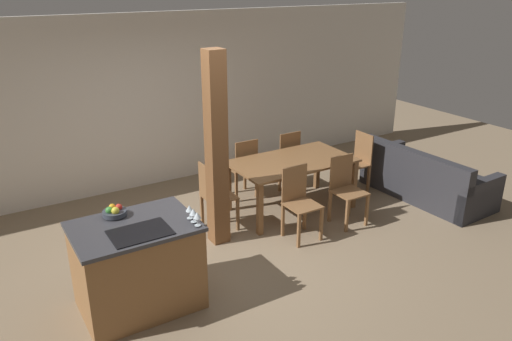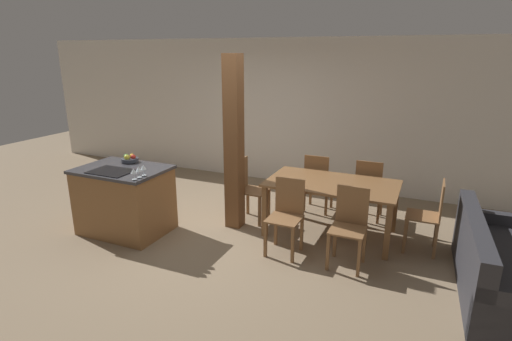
{
  "view_description": "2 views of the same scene",
  "coord_description": "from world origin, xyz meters",
  "px_view_note": "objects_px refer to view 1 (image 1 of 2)",
  "views": [
    {
      "loc": [
        -2.38,
        -4.69,
        3.19
      ],
      "look_at": [
        0.6,
        0.2,
        0.95
      ],
      "focal_mm": 35.0,
      "sensor_mm": 36.0,
      "label": 1
    },
    {
      "loc": [
        2.65,
        -4.39,
        2.45
      ],
      "look_at": [
        0.6,
        0.2,
        0.95
      ],
      "focal_mm": 28.0,
      "sensor_mm": 36.0,
      "label": 2
    }
  ],
  "objects_px": {
    "fruit_bowl": "(114,212)",
    "couch": "(425,180)",
    "dining_chair_near_left": "(299,201)",
    "dining_chair_foot_end": "(357,161)",
    "wine_glass_far": "(189,209)",
    "kitchen_island": "(138,266)",
    "dining_chair_far_right": "(286,158)",
    "dining_chair_near_right": "(346,188)",
    "dining_chair_far_left": "(243,167)",
    "wine_glass_near": "(197,216)",
    "dining_table": "(292,167)",
    "wine_glass_middle": "(193,212)",
    "timber_post": "(216,151)",
    "dining_chair_head_end": "(214,196)"
  },
  "relations": [
    {
      "from": "fruit_bowl",
      "to": "couch",
      "type": "bearing_deg",
      "value": 0.94
    },
    {
      "from": "dining_chair_near_left",
      "to": "dining_chair_foot_end",
      "type": "height_order",
      "value": "same"
    },
    {
      "from": "wine_glass_far",
      "to": "couch",
      "type": "relative_size",
      "value": 0.07
    },
    {
      "from": "kitchen_island",
      "to": "dining_chair_far_right",
      "type": "distance_m",
      "value": 3.54
    },
    {
      "from": "dining_chair_near_right",
      "to": "dining_chair_far_left",
      "type": "bearing_deg",
      "value": 118.45
    },
    {
      "from": "dining_chair_near_left",
      "to": "dining_chair_far_left",
      "type": "xyz_separation_m",
      "value": [
        0.0,
        1.44,
        0.0
      ]
    },
    {
      "from": "wine_glass_near",
      "to": "dining_chair_far_left",
      "type": "distance_m",
      "value": 2.82
    },
    {
      "from": "wine_glass_near",
      "to": "dining_table",
      "type": "xyz_separation_m",
      "value": [
        2.13,
        1.43,
        -0.39
      ]
    },
    {
      "from": "dining_chair_far_right",
      "to": "wine_glass_far",
      "type": "bearing_deg",
      "value": 37.98
    },
    {
      "from": "dining_chair_far_right",
      "to": "dining_chair_near_left",
      "type": "bearing_deg",
      "value": 61.55
    },
    {
      "from": "dining_chair_far_left",
      "to": "fruit_bowl",
      "type": "bearing_deg",
      "value": 32.7
    },
    {
      "from": "dining_chair_far_left",
      "to": "kitchen_island",
      "type": "bearing_deg",
      "value": 38.47
    },
    {
      "from": "wine_glass_middle",
      "to": "dining_chair_far_left",
      "type": "distance_m",
      "value": 2.75
    },
    {
      "from": "dining_chair_near_left",
      "to": "timber_post",
      "type": "bearing_deg",
      "value": 155.25
    },
    {
      "from": "wine_glass_far",
      "to": "dining_chair_near_left",
      "type": "xyz_separation_m",
      "value": [
        1.74,
        0.53,
        -0.55
      ]
    },
    {
      "from": "wine_glass_middle",
      "to": "wine_glass_far",
      "type": "xyz_separation_m",
      "value": [
        0.0,
        0.09,
        0.0
      ]
    },
    {
      "from": "dining_chair_far_left",
      "to": "dining_chair_foot_end",
      "type": "relative_size",
      "value": 1.0
    },
    {
      "from": "dining_chair_near_right",
      "to": "dining_chair_head_end",
      "type": "height_order",
      "value": "same"
    },
    {
      "from": "wine_glass_near",
      "to": "wine_glass_middle",
      "type": "bearing_deg",
      "value": 90.0
    },
    {
      "from": "dining_table",
      "to": "dining_chair_far_right",
      "type": "distance_m",
      "value": 0.84
    },
    {
      "from": "dining_chair_far_right",
      "to": "wine_glass_near",
      "type": "bearing_deg",
      "value": 40.45
    },
    {
      "from": "fruit_bowl",
      "to": "dining_chair_near_right",
      "type": "bearing_deg",
      "value": 1.32
    },
    {
      "from": "dining_chair_near_right",
      "to": "dining_chair_head_end",
      "type": "bearing_deg",
      "value": 156.16
    },
    {
      "from": "couch",
      "to": "dining_chair_near_left",
      "type": "bearing_deg",
      "value": 87.87
    },
    {
      "from": "timber_post",
      "to": "dining_chair_foot_end",
      "type": "bearing_deg",
      "value": 6.36
    },
    {
      "from": "wine_glass_near",
      "to": "dining_chair_head_end",
      "type": "height_order",
      "value": "wine_glass_near"
    },
    {
      "from": "fruit_bowl",
      "to": "kitchen_island",
      "type": "bearing_deg",
      "value": -70.62
    },
    {
      "from": "dining_chair_far_right",
      "to": "kitchen_island",
      "type": "bearing_deg",
      "value": 30.56
    },
    {
      "from": "wine_glass_far",
      "to": "timber_post",
      "type": "xyz_separation_m",
      "value": [
        0.8,
        0.96,
        0.17
      ]
    },
    {
      "from": "kitchen_island",
      "to": "dining_chair_near_left",
      "type": "height_order",
      "value": "same"
    },
    {
      "from": "dining_table",
      "to": "dining_chair_near_right",
      "type": "bearing_deg",
      "value": -61.55
    },
    {
      "from": "dining_chair_near_left",
      "to": "timber_post",
      "type": "relative_size",
      "value": 0.39
    },
    {
      "from": "dining_chair_far_left",
      "to": "dining_chair_foot_end",
      "type": "xyz_separation_m",
      "value": [
        1.63,
        -0.72,
        0.0
      ]
    },
    {
      "from": "kitchen_island",
      "to": "dining_chair_head_end",
      "type": "bearing_deg",
      "value": 37.32
    },
    {
      "from": "fruit_bowl",
      "to": "dining_chair_far_left",
      "type": "relative_size",
      "value": 0.26
    },
    {
      "from": "kitchen_island",
      "to": "wine_glass_far",
      "type": "xyz_separation_m",
      "value": [
        0.52,
        -0.17,
        0.58
      ]
    },
    {
      "from": "wine_glass_middle",
      "to": "dining_chair_head_end",
      "type": "bearing_deg",
      "value": 56.38
    },
    {
      "from": "wine_glass_middle",
      "to": "dining_chair_head_end",
      "type": "xyz_separation_m",
      "value": [
        0.89,
        1.34,
        -0.55
      ]
    },
    {
      "from": "kitchen_island",
      "to": "dining_chair_foot_end",
      "type": "bearing_deg",
      "value": 15.44
    },
    {
      "from": "dining_table",
      "to": "dining_chair_near_left",
      "type": "height_order",
      "value": "dining_chair_near_left"
    },
    {
      "from": "dining_chair_far_left",
      "to": "dining_chair_far_right",
      "type": "distance_m",
      "value": 0.78
    },
    {
      "from": "wine_glass_middle",
      "to": "dining_chair_foot_end",
      "type": "relative_size",
      "value": 0.15
    },
    {
      "from": "dining_chair_far_right",
      "to": "timber_post",
      "type": "relative_size",
      "value": 0.39
    },
    {
      "from": "dining_chair_near_right",
      "to": "dining_chair_far_right",
      "type": "bearing_deg",
      "value": 90.0
    },
    {
      "from": "dining_chair_far_right",
      "to": "dining_chair_foot_end",
      "type": "xyz_separation_m",
      "value": [
        0.85,
        -0.72,
        0.0
      ]
    },
    {
      "from": "fruit_bowl",
      "to": "dining_chair_far_left",
      "type": "height_order",
      "value": "fruit_bowl"
    },
    {
      "from": "dining_table",
      "to": "couch",
      "type": "bearing_deg",
      "value": -19.71
    },
    {
      "from": "wine_glass_middle",
      "to": "dining_chair_near_right",
      "type": "bearing_deg",
      "value": 13.74
    },
    {
      "from": "wine_glass_far",
      "to": "timber_post",
      "type": "relative_size",
      "value": 0.06
    },
    {
      "from": "wine_glass_near",
      "to": "dining_chair_near_left",
      "type": "bearing_deg",
      "value": 22.12
    }
  ]
}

